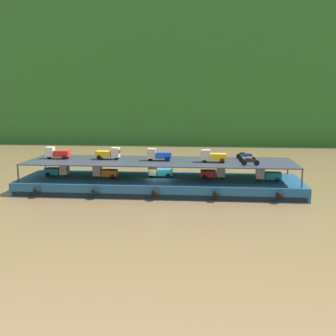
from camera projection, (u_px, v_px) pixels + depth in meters
name	position (u px, v px, depth m)	size (l,w,h in m)	color
ground_plane	(160.00, 191.00, 48.78)	(400.00, 400.00, 0.00)	brown
hillside_far_bank	(188.00, 49.00, 108.56)	(124.55, 41.26, 39.83)	#286023
cargo_barge	(160.00, 185.00, 48.63)	(31.63, 9.31, 1.50)	navy
cargo_rack	(160.00, 161.00, 48.21)	(30.03, 7.93, 2.00)	#2D333D
mini_truck_lower_stern	(57.00, 171.00, 49.57)	(2.79, 1.28, 1.38)	teal
mini_truck_lower_aft	(105.00, 172.00, 48.51)	(2.75, 1.22, 1.38)	orange
mini_truck_lower_mid	(160.00, 171.00, 48.97)	(2.79, 1.29, 1.38)	teal
mini_truck_lower_fore	(213.00, 173.00, 48.09)	(2.77, 1.25, 1.38)	red
mini_truck_lower_bow	(268.00, 175.00, 46.84)	(2.77, 1.25, 1.38)	teal
mini_truck_upper_stern	(57.00, 153.00, 49.69)	(2.77, 1.25, 1.38)	red
mini_truck_upper_mid	(108.00, 153.00, 49.20)	(2.76, 1.23, 1.38)	gold
mini_truck_upper_fore	(159.00, 155.00, 48.22)	(2.79, 1.29, 1.38)	#1E47B7
mini_truck_upper_bow	(213.00, 156.00, 47.05)	(2.77, 1.24, 1.38)	gold
motorcycle_upper_port	(250.00, 162.00, 44.90)	(1.90, 0.55, 0.87)	black
motorcycle_upper_centre	(247.00, 158.00, 47.24)	(1.90, 0.55, 0.87)	black
motorcycle_upper_stbd	(244.00, 155.00, 49.59)	(1.90, 0.55, 0.87)	black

